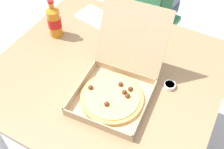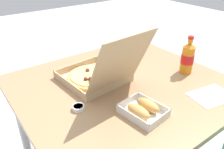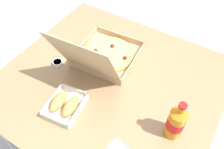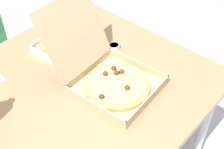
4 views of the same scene
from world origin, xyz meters
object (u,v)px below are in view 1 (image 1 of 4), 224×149
Objects in this scene: paper_menu at (95,16)px; pizza_box_open at (116,87)px; bread_side_box at (145,43)px; dipping_sauce_cup at (170,85)px; chair at (141,21)px; cola_bottle at (54,21)px.

pizza_box_open is at bearing -39.42° from paper_menu.
bread_side_box is 0.99× the size of paper_menu.
pizza_box_open reaches higher than dipping_sauce_cup.
pizza_box_open is at bearing -74.85° from chair.
paper_menu is (-0.38, 0.45, -0.05)m from pizza_box_open.
cola_bottle reaches higher than dipping_sauce_cup.
chair is 1.72× the size of pizza_box_open.
chair is 0.93m from pizza_box_open.
pizza_box_open is 0.60m from paper_menu.
paper_menu is at bearing 66.75° from cola_bottle.
pizza_box_open is at bearing -143.03° from dipping_sauce_cup.
dipping_sauce_cup is at bearing 36.97° from pizza_box_open.
cola_bottle is at bearing -102.79° from paper_menu.
bread_side_box is 0.39m from paper_menu.
cola_bottle reaches higher than bread_side_box.
bread_side_box is (0.22, -0.50, 0.27)m from chair.
chair is at bearing 105.15° from pizza_box_open.
chair is 0.61m from bread_side_box.
paper_menu is at bearing 165.01° from bread_side_box.
pizza_box_open reaches higher than chair.
dipping_sauce_cup is (0.69, -0.06, -0.08)m from cola_bottle.
pizza_box_open is 0.26m from dipping_sauce_cup.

